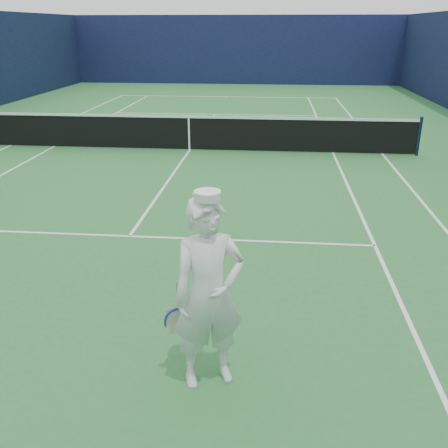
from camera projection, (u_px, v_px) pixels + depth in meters
ground at (190, 150)px, 14.46m from camera, size 80.00×80.00×0.00m
court_markings at (190, 150)px, 14.46m from camera, size 11.03×23.83×0.01m
windscreen_fence at (188, 79)px, 13.72m from camera, size 20.12×36.12×4.00m
tennis_net at (189, 131)px, 14.26m from camera, size 12.88×0.09×1.07m
tennis_player at (209, 294)px, 4.74m from camera, size 0.91×0.71×2.01m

